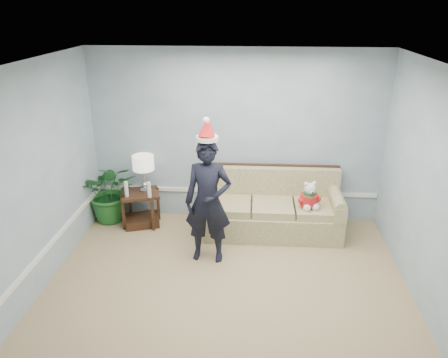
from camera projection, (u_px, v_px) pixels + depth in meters
name	position (u px, v px, depth m)	size (l,w,h in m)	color
room_shell	(222.00, 209.00, 4.41)	(4.54, 5.04, 2.74)	tan
wainscot_trim	(143.00, 227.00, 5.92)	(4.49, 4.99, 0.06)	white
sofa	(272.00, 210.00, 6.66)	(2.05, 0.90, 0.96)	#525A2A
side_table	(141.00, 212.00, 6.88)	(0.69, 0.63, 0.55)	#3A2315
table_lamp	(143.00, 164.00, 6.63)	(0.33, 0.33, 0.58)	silver
candle_pair	(138.00, 190.00, 6.56)	(0.41, 0.06, 0.24)	silver
houseplant	(111.00, 191.00, 6.92)	(0.90, 0.78, 0.99)	#1C5F24
man	(208.00, 202.00, 5.73)	(0.62, 0.41, 1.70)	black
santa_hat	(207.00, 129.00, 5.37)	(0.31, 0.34, 0.33)	silver
teddy_bear	(309.00, 198.00, 6.31)	(0.31, 0.32, 0.42)	silver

